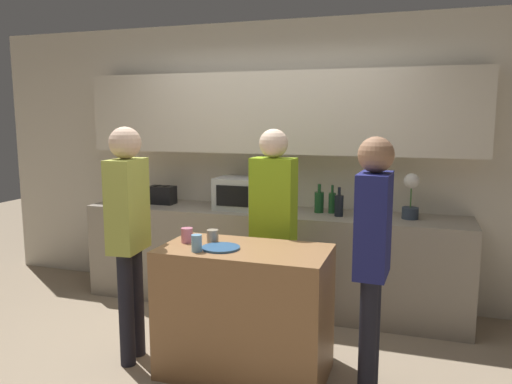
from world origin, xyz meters
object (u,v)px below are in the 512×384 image
plate_on_island (221,248)px  cup_2 (213,236)px  toaster (162,195)px  bottle_1 (332,202)px  bottle_2 (339,205)px  bottle_0 (319,202)px  potted_plant (411,196)px  person_right (373,246)px  microwave (244,193)px  person_center (128,224)px  person_left (273,217)px  cup_0 (197,243)px  cup_1 (187,235)px

plate_on_island → cup_2: size_ratio=2.85×
toaster → bottle_1: (1.72, 0.04, 0.01)m
bottle_2 → cup_2: (-0.72, -1.16, -0.07)m
toaster → bottle_0: bearing=1.3°
potted_plant → plate_on_island: size_ratio=1.52×
person_right → microwave: bearing=47.0°
bottle_2 → bottle_0: bearing=149.7°
bottle_1 → plate_on_island: 1.52m
person_center → bottle_0: bearing=137.0°
bottle_1 → bottle_2: same height
bottle_1 → potted_plant: bearing=-3.7°
bottle_0 → cup_2: (-0.52, -1.28, -0.07)m
bottle_0 → person_left: size_ratio=0.16×
bottle_1 → cup_0: 1.67m
potted_plant → cup_2: 1.82m
microwave → bottle_0: bearing=3.1°
bottle_1 → cup_1: bottle_1 is taller
person_left → person_right: size_ratio=1.02×
bottle_0 → cup_0: 1.62m
bottle_0 → person_center: (-1.10, -1.43, 0.01)m
person_left → toaster: bearing=-24.4°
cup_0 → cup_2: size_ratio=1.25×
person_left → cup_0: bearing=71.5°
bottle_2 → plate_on_island: bearing=-114.5°
bottle_0 → bottle_2: bottle_0 is taller
microwave → cup_2: 1.26m
toaster → person_right: bearing=-31.5°
cup_1 → potted_plant: bearing=41.0°
plate_on_island → person_right: person_right is taller
microwave → person_center: size_ratio=0.30×
cup_1 → person_center: size_ratio=0.06×
person_right → cup_2: bearing=87.0°
cup_0 → cup_2: cup_0 is taller
plate_on_island → person_center: size_ratio=0.15×
cup_2 → cup_0: bearing=-91.2°
toaster → cup_1: toaster is taller
cup_0 → bottle_0: bearing=71.2°
person_right → potted_plant: bearing=-5.6°
bottle_0 → bottle_1: 0.12m
cup_1 → microwave: bearing=91.2°
bottle_0 → person_left: 0.81m
cup_1 → person_right: person_right is taller
bottle_2 → toaster: bearing=177.5°
toaster → potted_plant: (2.40, -0.00, 0.11)m
cup_0 → toaster: bearing=125.7°
plate_on_island → person_center: 0.72m
toaster → bottle_2: size_ratio=1.00×
potted_plant → toaster: bearing=180.0°
potted_plant → bottle_2: bearing=-172.5°
person_left → person_right: (0.82, -0.61, -0.02)m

